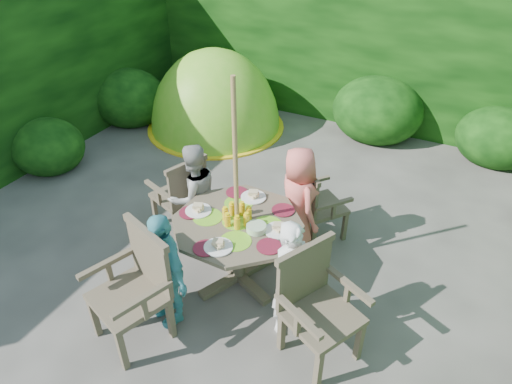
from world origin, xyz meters
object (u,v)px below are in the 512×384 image
at_px(dome_tent, 216,127).
at_px(garden_chair_back, 316,202).
at_px(child_back, 298,202).
at_px(patio_table, 238,231).
at_px(child_front, 165,269).
at_px(garden_chair_front, 136,286).
at_px(child_right, 292,280).
at_px(garden_chair_left, 182,193).
at_px(child_left, 194,196).
at_px(garden_chair_right, 316,304).
at_px(parasol_pole, 236,191).

bearing_deg(dome_tent, garden_chair_back, -34.66).
bearing_deg(child_back, patio_table, 105.82).
xyz_separation_m(child_front, dome_tent, (-1.74, 3.69, -0.60)).
bearing_deg(garden_chair_front, child_right, 48.28).
relative_size(patio_table, garden_chair_left, 1.86).
relative_size(patio_table, child_left, 1.40).
xyz_separation_m(child_right, child_left, (-1.45, 0.67, 0.02)).
xyz_separation_m(child_right, dome_tent, (-2.80, 3.30, -0.60)).
distance_m(child_right, dome_tent, 4.36).
relative_size(patio_table, dome_tent, 0.65).
relative_size(garden_chair_right, child_back, 0.81).
bearing_deg(child_front, garden_chair_right, 39.40).
relative_size(garden_chair_front, child_back, 0.83).
relative_size(child_right, dome_tent, 0.45).
xyz_separation_m(parasol_pole, garden_chair_left, (-0.99, 0.47, -0.61)).
bearing_deg(patio_table, garden_chair_front, -115.39).
bearing_deg(patio_table, child_front, -115.04).
bearing_deg(child_front, child_back, 92.99).
xyz_separation_m(garden_chair_left, child_right, (1.72, -0.80, 0.10)).
distance_m(garden_chair_left, child_left, 0.32).
xyz_separation_m(garden_chair_back, child_right, (0.28, -1.35, 0.12)).
bearing_deg(child_right, garden_chair_left, 91.66).
height_order(patio_table, dome_tent, dome_tent).
relative_size(child_left, child_back, 0.97).
relative_size(patio_table, parasol_pole, 0.78).
bearing_deg(garden_chair_front, parasol_pole, 84.47).
xyz_separation_m(parasol_pole, child_back, (0.33, 0.73, -0.47)).
bearing_deg(garden_chair_back, dome_tent, 1.28).
height_order(parasol_pole, garden_chair_right, parasol_pole).
bearing_deg(parasol_pole, garden_chair_left, 154.90).
xyz_separation_m(garden_chair_front, child_front, (0.13, 0.26, 0.04)).
distance_m(patio_table, child_left, 0.80).
distance_m(patio_table, garden_chair_left, 1.11).
height_order(garden_chair_right, child_front, child_front).
bearing_deg(child_front, child_left, 137.99).
relative_size(parasol_pole, garden_chair_front, 2.10).
height_order(garden_chair_right, garden_chair_back, garden_chair_right).
relative_size(garden_chair_right, child_right, 0.85).
xyz_separation_m(garden_chair_left, garden_chair_front, (0.53, -1.45, 0.07)).
relative_size(garden_chair_left, garden_chair_front, 0.88).
height_order(garden_chair_left, garden_chair_front, garden_chair_front).
height_order(garden_chair_left, child_back, child_back).
distance_m(parasol_pole, child_front, 0.94).
bearing_deg(child_right, garden_chair_back, 38.48).
xyz_separation_m(patio_table, garden_chair_back, (0.44, 1.01, -0.16)).
distance_m(garden_chair_left, child_back, 1.36).
height_order(patio_table, garden_chair_left, garden_chair_left).
distance_m(garden_chair_front, dome_tent, 4.30).
height_order(garden_chair_left, child_front, child_front).
relative_size(parasol_pole, child_right, 1.84).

